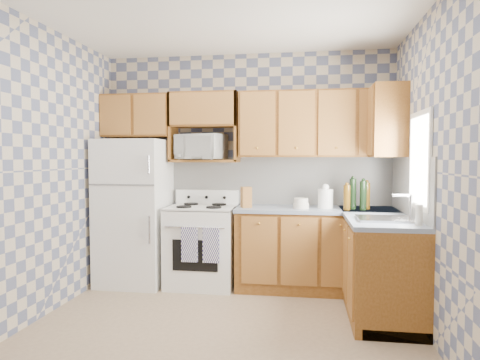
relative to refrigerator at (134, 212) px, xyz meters
name	(u,v)px	position (x,y,z in m)	size (l,w,h in m)	color
floor	(221,332)	(1.27, -1.25, -0.84)	(3.40, 3.40, 0.00)	#866D55
back_wall	(246,168)	(1.27, 0.35, 0.51)	(3.40, 0.02, 2.70)	slate
right_wall	(437,174)	(2.97, -1.25, 0.51)	(0.02, 3.20, 2.70)	slate
backsplash_back	(280,181)	(1.68, 0.34, 0.36)	(2.60, 0.01, 0.56)	silver
backsplash_right	(410,186)	(2.96, -0.45, 0.36)	(0.01, 1.60, 0.56)	silver
refrigerator	(134,212)	(0.00, 0.00, 0.00)	(0.75, 0.70, 1.68)	white
stove_body	(202,247)	(0.80, 0.03, -0.39)	(0.76, 0.65, 0.90)	white
cooktop	(202,207)	(0.80, 0.03, 0.07)	(0.76, 0.65, 0.03)	silver
backguard	(207,197)	(0.80, 0.30, 0.16)	(0.76, 0.08, 0.17)	white
dish_towel_left	(190,245)	(0.75, -0.32, -0.30)	(0.18, 0.03, 0.38)	navy
dish_towel_right	(211,245)	(0.99, -0.32, -0.30)	(0.18, 0.03, 0.38)	navy
base_cabinets_back	(316,251)	(2.10, 0.05, -0.40)	(1.75, 0.60, 0.88)	brown
base_cabinets_right	(377,264)	(2.67, -0.45, -0.40)	(0.60, 1.60, 0.88)	brown
countertop_back	(317,210)	(2.10, 0.05, 0.06)	(1.77, 0.63, 0.04)	gray
countertop_right	(378,217)	(2.67, -0.45, 0.06)	(0.63, 1.60, 0.04)	gray
upper_cabinets_back	(317,124)	(2.10, 0.19, 1.01)	(1.75, 0.33, 0.74)	brown
upper_cabinets_fridge	(138,116)	(-0.02, 0.19, 1.13)	(0.82, 0.33, 0.50)	brown
upper_cabinets_right	(386,122)	(2.81, 0.00, 1.01)	(0.33, 0.70, 0.74)	brown
microwave_shelf	(205,161)	(0.80, 0.19, 0.60)	(0.80, 0.33, 0.03)	brown
microwave	(201,147)	(0.77, 0.13, 0.76)	(0.53, 0.36, 0.29)	white
sink	(385,219)	(2.67, -0.80, 0.09)	(0.48, 0.40, 0.03)	#B7B7BC
window	(420,160)	(2.96, -0.80, 0.61)	(0.02, 0.66, 0.86)	silver
bottle_0	(353,194)	(2.48, -0.02, 0.24)	(0.07, 0.07, 0.33)	black
bottle_1	(363,196)	(2.58, -0.08, 0.23)	(0.07, 0.07, 0.31)	black
bottle_2	(367,196)	(2.63, 0.02, 0.22)	(0.07, 0.07, 0.29)	#54360B
bottle_3	(347,198)	(2.41, -0.10, 0.21)	(0.07, 0.07, 0.26)	#54360B
knife_block	(246,197)	(1.32, -0.04, 0.19)	(0.10, 0.10, 0.23)	brown
electric_kettle	(325,199)	(2.19, 0.03, 0.18)	(0.16, 0.16, 0.21)	white
food_containers	(301,203)	(1.93, -0.04, 0.14)	(0.17, 0.17, 0.11)	silver
soap_bottle	(419,215)	(2.89, -1.07, 0.17)	(0.06, 0.06, 0.17)	silver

